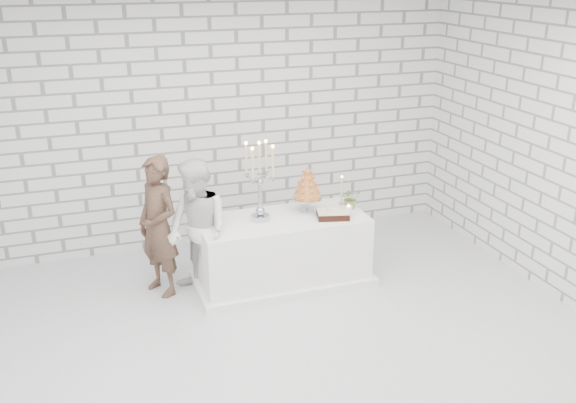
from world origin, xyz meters
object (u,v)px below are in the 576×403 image
at_px(bride, 198,231).
at_px(croquembouche, 307,189).
at_px(cake_table, 282,250).
at_px(groom, 158,227).
at_px(candelabra, 260,181).

height_order(bride, croquembouche, bride).
bearing_deg(croquembouche, bride, -173.88).
distance_m(bride, croquembouche, 1.28).
xyz_separation_m(cake_table, groom, (-1.29, 0.20, 0.38)).
height_order(groom, bride, groom).
bearing_deg(croquembouche, groom, 176.75).
distance_m(groom, bride, 0.43).
bearing_deg(candelabra, groom, 171.06).
height_order(cake_table, bride, bride).
bearing_deg(croquembouche, candelabra, -172.46).
distance_m(groom, croquembouche, 1.63).
relative_size(groom, croquembouche, 2.94).
bearing_deg(bride, cake_table, 67.44).
height_order(cake_table, candelabra, candelabra).
distance_m(cake_table, bride, 0.99).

